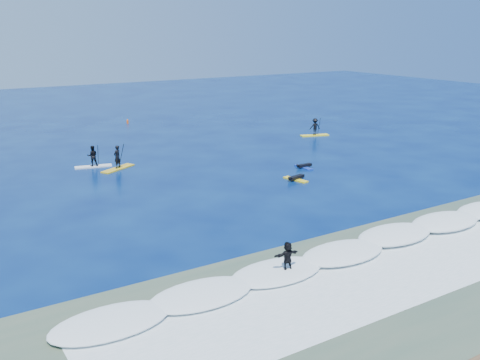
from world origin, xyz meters
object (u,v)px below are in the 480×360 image
sup_paddler_right (315,128)px  prone_paddler_far (304,166)px  prone_paddler_near (296,178)px  wave_surfer (287,258)px  sup_paddler_left (117,161)px  marker_buoy (128,121)px  sup_paddler_center (93,158)px

sup_paddler_right → prone_paddler_far: 13.80m
prone_paddler_near → wave_surfer: 16.10m
sup_paddler_left → prone_paddler_near: bearing=-74.7°
prone_paddler_near → wave_surfer: wave_surfer is taller
prone_paddler_far → marker_buoy: size_ratio=3.12×
sup_paddler_left → sup_paddler_center: size_ratio=1.05×
marker_buoy → wave_surfer: bearing=-100.9°
sup_paddler_center → marker_buoy: sup_paddler_center is taller
wave_surfer → marker_buoy: wave_surfer is taller
wave_surfer → marker_buoy: size_ratio=3.46×
sup_paddler_center → sup_paddler_right: (23.97, 0.68, 0.07)m
sup_paddler_center → prone_paddler_far: (14.52, -9.36, -0.64)m
sup_paddler_right → marker_buoy: (-14.20, 17.55, -0.58)m
sup_paddler_left → marker_buoy: size_ratio=5.31×
wave_surfer → prone_paddler_near: bearing=53.6°
marker_buoy → prone_paddler_far: bearing=-80.2°
wave_surfer → sup_paddler_right: bearing=50.9°
sup_paddler_center → sup_paddler_right: size_ratio=0.96×
sup_paddler_center → prone_paddler_far: 17.29m
sup_paddler_left → wave_surfer: sup_paddler_left is taller
sup_paddler_right → wave_surfer: 33.64m
sup_paddler_center → prone_paddler_near: (11.71, -11.93, -0.63)m
prone_paddler_far → prone_paddler_near: bearing=132.6°
sup_paddler_left → sup_paddler_center: (-1.50, 1.70, 0.07)m
prone_paddler_far → marker_buoy: 28.00m
wave_surfer → marker_buoy: (8.19, 42.64, -0.58)m
sup_paddler_center → sup_paddler_right: 23.98m
prone_paddler_far → marker_buoy: marker_buoy is taller
prone_paddler_far → wave_surfer: size_ratio=0.90×
prone_paddler_near → prone_paddler_far: prone_paddler_near is taller
sup_paddler_right → prone_paddler_near: (-12.26, -12.61, -0.69)m
prone_paddler_near → sup_paddler_right: bearing=-56.0°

